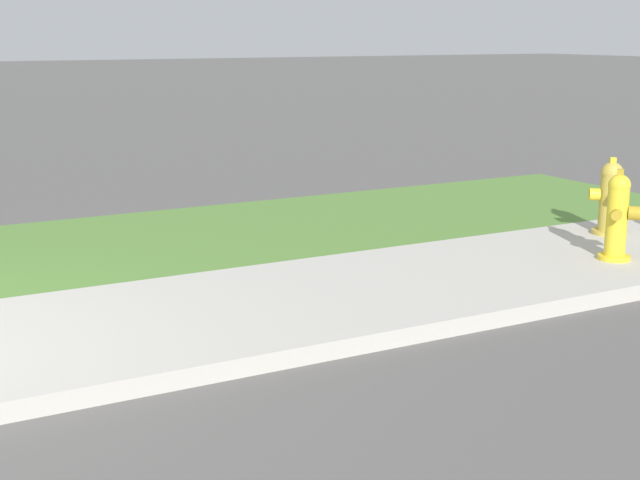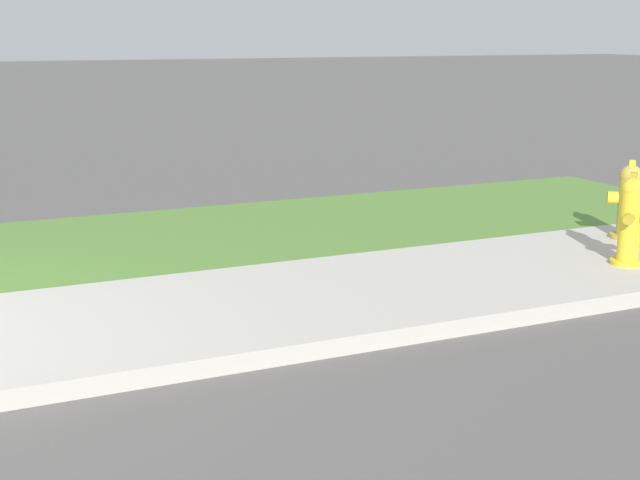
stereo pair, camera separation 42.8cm
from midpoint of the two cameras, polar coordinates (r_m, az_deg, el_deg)
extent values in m
cylinder|color=gold|center=(9.13, 20.29, 0.20)|extent=(0.31, 0.31, 0.05)
cylinder|color=gold|center=(9.07, 20.44, 2.10)|extent=(0.20, 0.20, 0.57)
sphere|color=gold|center=(9.03, 20.59, 3.86)|extent=(0.21, 0.21, 0.21)
cube|color=yellow|center=(9.01, 20.65, 4.63)|extent=(0.08, 0.08, 0.06)
cylinder|color=yellow|center=(8.92, 20.63, 2.35)|extent=(0.13, 0.13, 0.09)
cylinder|color=yellow|center=(9.20, 20.33, 2.68)|extent=(0.13, 0.13, 0.09)
cylinder|color=yellow|center=(9.04, 19.53, 2.56)|extent=(0.15, 0.16, 0.12)
cylinder|color=yellow|center=(8.11, 20.48, -1.38)|extent=(0.28, 0.28, 0.05)
cylinder|color=yellow|center=(8.04, 20.67, 0.92)|extent=(0.18, 0.18, 0.62)
sphere|color=yellow|center=(7.98, 20.84, 3.08)|extent=(0.19, 0.19, 0.19)
cube|color=#B29323|center=(7.96, 20.91, 3.87)|extent=(0.08, 0.08, 0.06)
cylinder|color=#B29323|center=(8.15, 20.78, 1.61)|extent=(0.13, 0.13, 0.09)
cylinder|color=#B29323|center=(7.89, 20.64, 1.26)|extent=(0.13, 0.13, 0.09)
camera|label=1|loc=(0.21, -88.19, 0.42)|focal=50.00mm
camera|label=2|loc=(0.21, 91.81, -0.42)|focal=50.00mm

